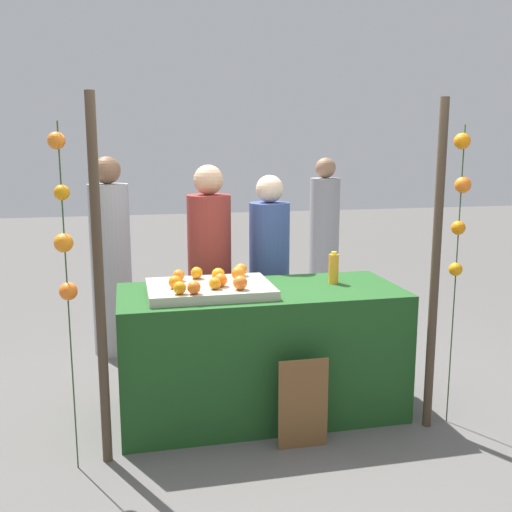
{
  "coord_description": "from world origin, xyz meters",
  "views": [
    {
      "loc": [
        -0.87,
        -3.75,
        1.82
      ],
      "look_at": [
        0.0,
        0.15,
        1.07
      ],
      "focal_mm": 41.71,
      "sensor_mm": 36.0,
      "label": 1
    }
  ],
  "objects_px": {
    "orange_0": "(197,273)",
    "stall_counter": "(261,351)",
    "chalkboard_sign": "(303,404)",
    "juice_bottle": "(334,268)",
    "vendor_left": "(210,281)",
    "vendor_right": "(269,282)",
    "orange_1": "(241,270)"
  },
  "relations": [
    {
      "from": "juice_bottle",
      "to": "orange_0",
      "type": "bearing_deg",
      "value": 175.06
    },
    {
      "from": "stall_counter",
      "to": "orange_0",
      "type": "xyz_separation_m",
      "value": [
        -0.41,
        0.15,
        0.53
      ]
    },
    {
      "from": "juice_bottle",
      "to": "vendor_right",
      "type": "height_order",
      "value": "vendor_right"
    },
    {
      "from": "orange_1",
      "to": "juice_bottle",
      "type": "xyz_separation_m",
      "value": [
        0.64,
        -0.1,
        0.0
      ]
    },
    {
      "from": "stall_counter",
      "to": "chalkboard_sign",
      "type": "relative_size",
      "value": 3.28
    },
    {
      "from": "chalkboard_sign",
      "to": "vendor_right",
      "type": "height_order",
      "value": "vendor_right"
    },
    {
      "from": "stall_counter",
      "to": "orange_0",
      "type": "height_order",
      "value": "orange_0"
    },
    {
      "from": "stall_counter",
      "to": "orange_1",
      "type": "xyz_separation_m",
      "value": [
        -0.1,
        0.18,
        0.54
      ]
    },
    {
      "from": "stall_counter",
      "to": "orange_0",
      "type": "bearing_deg",
      "value": 159.53
    },
    {
      "from": "orange_1",
      "to": "vendor_right",
      "type": "relative_size",
      "value": 0.05
    },
    {
      "from": "stall_counter",
      "to": "vendor_right",
      "type": "xyz_separation_m",
      "value": [
        0.24,
        0.73,
        0.31
      ]
    },
    {
      "from": "juice_bottle",
      "to": "vendor_left",
      "type": "distance_m",
      "value": 1.02
    },
    {
      "from": "orange_0",
      "to": "chalkboard_sign",
      "type": "bearing_deg",
      "value": -51.34
    },
    {
      "from": "stall_counter",
      "to": "chalkboard_sign",
      "type": "distance_m",
      "value": 0.57
    },
    {
      "from": "orange_0",
      "to": "juice_bottle",
      "type": "height_order",
      "value": "juice_bottle"
    },
    {
      "from": "orange_0",
      "to": "chalkboard_sign",
      "type": "xyz_separation_m",
      "value": [
        0.55,
        -0.69,
        -0.69
      ]
    },
    {
      "from": "juice_bottle",
      "to": "chalkboard_sign",
      "type": "height_order",
      "value": "juice_bottle"
    },
    {
      "from": "juice_bottle",
      "to": "vendor_left",
      "type": "xyz_separation_m",
      "value": [
        -0.78,
        0.63,
        -0.2
      ]
    },
    {
      "from": "stall_counter",
      "to": "vendor_right",
      "type": "bearing_deg",
      "value": 72.0
    },
    {
      "from": "vendor_left",
      "to": "stall_counter",
      "type": "bearing_deg",
      "value": -70.93
    },
    {
      "from": "orange_1",
      "to": "vendor_left",
      "type": "bearing_deg",
      "value": 105.09
    },
    {
      "from": "orange_0",
      "to": "vendor_left",
      "type": "relative_size",
      "value": 0.05
    },
    {
      "from": "orange_0",
      "to": "stall_counter",
      "type": "bearing_deg",
      "value": -20.47
    },
    {
      "from": "vendor_right",
      "to": "juice_bottle",
      "type": "bearing_deg",
      "value": -65.66
    },
    {
      "from": "vendor_left",
      "to": "chalkboard_sign",
      "type": "bearing_deg",
      "value": -72.84
    },
    {
      "from": "stall_counter",
      "to": "vendor_left",
      "type": "height_order",
      "value": "vendor_left"
    },
    {
      "from": "chalkboard_sign",
      "to": "juice_bottle",
      "type": "bearing_deg",
      "value": 56.64
    },
    {
      "from": "orange_0",
      "to": "vendor_right",
      "type": "xyz_separation_m",
      "value": [
        0.65,
        0.58,
        -0.23
      ]
    },
    {
      "from": "juice_bottle",
      "to": "vendor_right",
      "type": "xyz_separation_m",
      "value": [
        -0.3,
        0.66,
        -0.23
      ]
    },
    {
      "from": "orange_0",
      "to": "vendor_left",
      "type": "distance_m",
      "value": 0.61
    },
    {
      "from": "stall_counter",
      "to": "vendor_left",
      "type": "distance_m",
      "value": 0.82
    },
    {
      "from": "chalkboard_sign",
      "to": "orange_1",
      "type": "bearing_deg",
      "value": 108.68
    }
  ]
}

